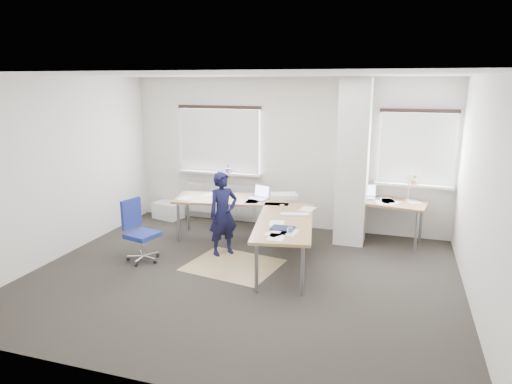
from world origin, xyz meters
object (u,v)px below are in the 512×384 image
(task_chair, at_px, (141,244))
(person, at_px, (223,214))
(desk_main, at_px, (259,210))
(desk_side, at_px, (384,203))

(task_chair, relative_size, person, 0.71)
(desk_main, height_order, person, person)
(desk_main, relative_size, task_chair, 2.92)
(desk_side, bearing_deg, task_chair, -139.73)
(person, bearing_deg, desk_side, -17.91)
(desk_main, height_order, task_chair, task_chair)
(task_chair, height_order, person, person)
(desk_side, relative_size, person, 1.11)
(desk_side, bearing_deg, person, -139.51)
(desk_side, distance_m, person, 2.79)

